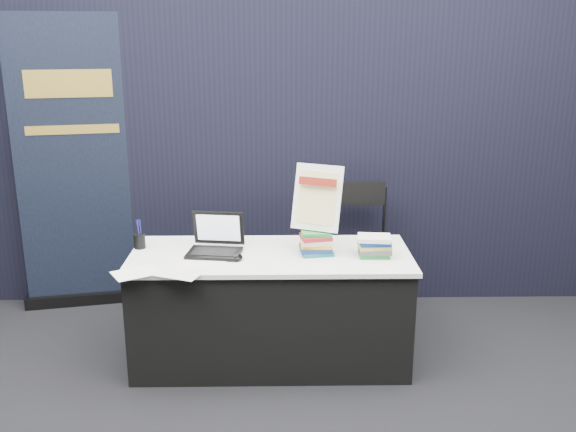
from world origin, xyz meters
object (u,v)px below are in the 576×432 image
at_px(book_stack_short, 374,246).
at_px(info_sign, 317,198).
at_px(book_stack_tall, 317,242).
at_px(pullup_banner, 78,182).
at_px(display_table, 271,307).
at_px(laptop, 215,244).
at_px(stacking_chair, 357,248).

distance_m(book_stack_short, info_sign, 0.47).
height_order(book_stack_tall, book_stack_short, book_stack_tall).
bearing_deg(book_stack_tall, pullup_banner, 151.83).
bearing_deg(book_stack_tall, display_table, 178.30).
xyz_separation_m(book_stack_tall, book_stack_short, (0.36, -0.05, -0.01)).
relative_size(laptop, pullup_banner, 0.16).
bearing_deg(book_stack_short, stacking_chair, 91.81).
bearing_deg(stacking_chair, display_table, -135.32).
distance_m(laptop, stacking_chair, 1.17).
distance_m(display_table, book_stack_short, 0.79).
bearing_deg(stacking_chair, pullup_banner, 172.03).
distance_m(laptop, info_sign, 0.72).
distance_m(laptop, book_stack_short, 1.02).
bearing_deg(stacking_chair, book_stack_tall, -117.59).
distance_m(book_stack_tall, book_stack_short, 0.36).
bearing_deg(stacking_chair, laptop, -148.56).
relative_size(display_table, stacking_chair, 1.73).
bearing_deg(pullup_banner, display_table, -43.74).
height_order(book_stack_tall, pullup_banner, pullup_banner).
distance_m(book_stack_tall, pullup_banner, 2.03).
bearing_deg(pullup_banner, stacking_chair, -20.69).
xyz_separation_m(book_stack_tall, pullup_banner, (-1.79, 0.96, 0.18)).
relative_size(display_table, book_stack_short, 9.06).
height_order(display_table, info_sign, info_sign).
bearing_deg(display_table, book_stack_short, -5.18).
distance_m(book_stack_short, pullup_banner, 2.37).
height_order(book_stack_tall, info_sign, info_sign).
bearing_deg(laptop, stacking_chair, 37.80).
height_order(book_stack_tall, stacking_chair, stacking_chair).
height_order(display_table, laptop, laptop).
height_order(display_table, book_stack_short, book_stack_short).
height_order(laptop, stacking_chair, stacking_chair).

